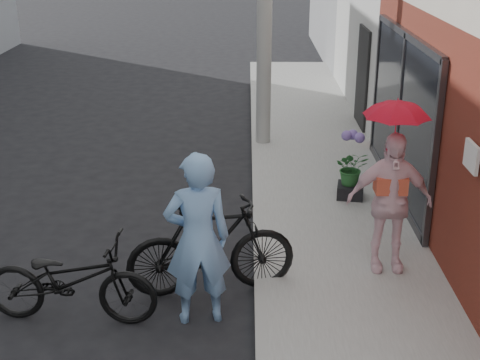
{
  "coord_description": "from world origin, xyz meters",
  "views": [
    {
      "loc": [
        0.79,
        -6.49,
        4.13
      ],
      "look_at": [
        0.7,
        1.35,
        1.1
      ],
      "focal_mm": 50.0,
      "sensor_mm": 36.0,
      "label": 1
    }
  ],
  "objects_px": {
    "kimono_woman": "(389,202)",
    "planter": "(350,191)",
    "bike_left": "(70,280)",
    "bike_right": "(211,247)",
    "officer": "(198,239)"
  },
  "relations": [
    {
      "from": "kimono_woman",
      "to": "planter",
      "type": "distance_m",
      "value": 2.39
    },
    {
      "from": "bike_left",
      "to": "planter",
      "type": "relative_size",
      "value": 4.81
    },
    {
      "from": "bike_right",
      "to": "planter",
      "type": "xyz_separation_m",
      "value": [
        2.03,
        2.69,
        -0.37
      ]
    },
    {
      "from": "officer",
      "to": "kimono_woman",
      "type": "relative_size",
      "value": 1.12
    },
    {
      "from": "planter",
      "to": "bike_left",
      "type": "bearing_deg",
      "value": -136.81
    },
    {
      "from": "kimono_woman",
      "to": "planter",
      "type": "bearing_deg",
      "value": 92.95
    },
    {
      "from": "officer",
      "to": "planter",
      "type": "xyz_separation_m",
      "value": [
        2.14,
        3.27,
        -0.76
      ]
    },
    {
      "from": "bike_right",
      "to": "planter",
      "type": "height_order",
      "value": "bike_right"
    },
    {
      "from": "officer",
      "to": "bike_right",
      "type": "height_order",
      "value": "officer"
    },
    {
      "from": "bike_right",
      "to": "kimono_woman",
      "type": "relative_size",
      "value": 1.14
    },
    {
      "from": "officer",
      "to": "kimono_woman",
      "type": "distance_m",
      "value": 2.45
    },
    {
      "from": "bike_right",
      "to": "bike_left",
      "type": "bearing_deg",
      "value": 101.72
    },
    {
      "from": "bike_right",
      "to": "kimono_woman",
      "type": "bearing_deg",
      "value": -89.42
    },
    {
      "from": "bike_left",
      "to": "planter",
      "type": "distance_m",
      "value": 4.85
    },
    {
      "from": "officer",
      "to": "planter",
      "type": "height_order",
      "value": "officer"
    }
  ]
}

